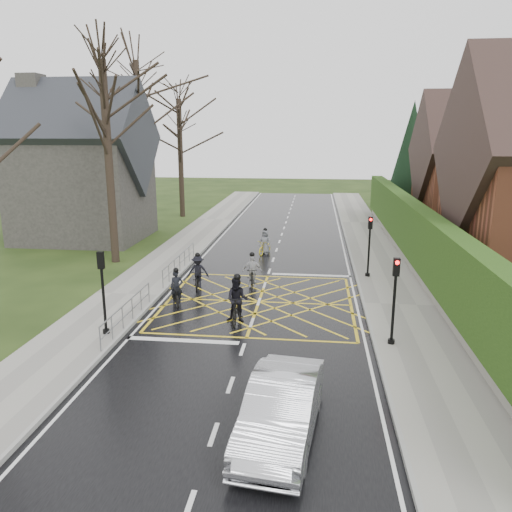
% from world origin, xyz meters
% --- Properties ---
extents(ground, '(120.00, 120.00, 0.00)m').
position_xyz_m(ground, '(0.00, 0.00, 0.00)').
color(ground, black).
rests_on(ground, ground).
extents(road, '(9.00, 80.00, 0.01)m').
position_xyz_m(road, '(0.00, 0.00, 0.01)').
color(road, black).
rests_on(road, ground).
extents(sidewalk_right, '(3.00, 80.00, 0.15)m').
position_xyz_m(sidewalk_right, '(6.00, 0.00, 0.07)').
color(sidewalk_right, gray).
rests_on(sidewalk_right, ground).
extents(sidewalk_left, '(3.00, 80.00, 0.15)m').
position_xyz_m(sidewalk_left, '(-6.00, 0.00, 0.07)').
color(sidewalk_left, gray).
rests_on(sidewalk_left, ground).
extents(stone_wall, '(0.50, 38.00, 0.70)m').
position_xyz_m(stone_wall, '(7.75, 6.00, 0.35)').
color(stone_wall, slate).
rests_on(stone_wall, ground).
extents(hedge, '(0.90, 38.00, 2.80)m').
position_xyz_m(hedge, '(7.75, 6.00, 2.10)').
color(hedge, '#1C390F').
rests_on(hedge, stone_wall).
extents(house_far, '(9.80, 8.80, 10.30)m').
position_xyz_m(house_far, '(14.75, 18.00, 4.36)').
color(house_far, brown).
rests_on(house_far, ground).
extents(conifer, '(4.60, 4.60, 10.00)m').
position_xyz_m(conifer, '(10.75, 26.00, 4.99)').
color(conifer, black).
rests_on(conifer, ground).
extents(church, '(8.80, 7.80, 11.00)m').
position_xyz_m(church, '(-13.54, 12.00, 4.93)').
color(church, '#2D2B28').
rests_on(church, ground).
extents(tree_near, '(9.24, 9.24, 11.44)m').
position_xyz_m(tree_near, '(-9.00, 6.00, 7.91)').
color(tree_near, black).
rests_on(tree_near, ground).
extents(tree_mid, '(10.08, 10.08, 12.48)m').
position_xyz_m(tree_mid, '(-10.00, 14.00, 8.63)').
color(tree_mid, black).
rests_on(tree_mid, ground).
extents(tree_far, '(8.40, 8.40, 10.40)m').
position_xyz_m(tree_far, '(-9.30, 22.00, 7.19)').
color(tree_far, black).
rests_on(tree_far, ground).
extents(railing_south, '(0.05, 5.04, 1.03)m').
position_xyz_m(railing_south, '(-4.65, -3.50, 0.78)').
color(railing_south, slate).
rests_on(railing_south, ground).
extents(railing_north, '(0.05, 6.04, 1.03)m').
position_xyz_m(railing_north, '(-4.65, 4.00, 0.79)').
color(railing_north, slate).
rests_on(railing_north, ground).
extents(traffic_light_ne, '(0.24, 0.31, 3.21)m').
position_xyz_m(traffic_light_ne, '(5.10, 4.20, 1.66)').
color(traffic_light_ne, black).
rests_on(traffic_light_ne, ground).
extents(traffic_light_se, '(0.24, 0.31, 3.21)m').
position_xyz_m(traffic_light_se, '(5.10, -4.20, 1.66)').
color(traffic_light_se, black).
rests_on(traffic_light_se, ground).
extents(traffic_light_sw, '(0.24, 0.31, 3.21)m').
position_xyz_m(traffic_light_sw, '(-5.10, -4.50, 1.66)').
color(traffic_light_sw, black).
rests_on(traffic_light_sw, ground).
extents(cyclist_rear, '(1.17, 1.77, 1.63)m').
position_xyz_m(cyclist_rear, '(-3.52, -0.71, 0.53)').
color(cyclist_rear, black).
rests_on(cyclist_rear, ground).
extents(cyclist_back, '(0.89, 1.97, 1.97)m').
position_xyz_m(cyclist_back, '(-0.58, -2.47, 0.74)').
color(cyclist_back, black).
rests_on(cyclist_back, ground).
extents(cyclist_mid, '(1.11, 1.86, 1.73)m').
position_xyz_m(cyclist_mid, '(-3.14, 1.71, 0.63)').
color(cyclist_mid, black).
rests_on(cyclist_mid, ground).
extents(cyclist_front, '(0.98, 1.78, 1.74)m').
position_xyz_m(cyclist_front, '(-0.57, 2.08, 0.64)').
color(cyclist_front, black).
rests_on(cyclist_front, ground).
extents(cyclist_lead, '(1.06, 1.77, 1.63)m').
position_xyz_m(cyclist_lead, '(-0.62, 8.84, 0.56)').
color(cyclist_lead, '#B5A216').
rests_on(cyclist_lead, ground).
extents(car, '(2.11, 4.76, 1.52)m').
position_xyz_m(car, '(1.67, -9.87, 0.76)').
color(car, silver).
rests_on(car, ground).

